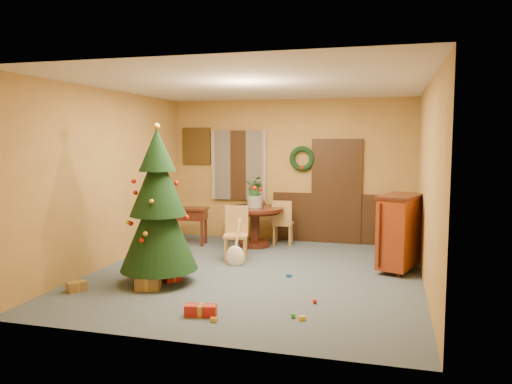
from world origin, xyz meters
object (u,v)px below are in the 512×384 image
(christmas_tree, at_px, (158,208))
(dining_table, at_px, (255,219))
(writing_desk, at_px, (186,217))
(sideboard, at_px, (399,230))
(chair_near, at_px, (236,231))

(christmas_tree, bearing_deg, dining_table, 76.24)
(writing_desk, height_order, sideboard, sideboard)
(christmas_tree, xyz_separation_m, writing_desk, (-0.68, 2.60, -0.54))
(writing_desk, bearing_deg, dining_table, 7.65)
(dining_table, height_order, christmas_tree, christmas_tree)
(dining_table, xyz_separation_m, sideboard, (2.70, -1.18, 0.11))
(dining_table, xyz_separation_m, christmas_tree, (-0.68, -2.78, 0.56))
(chair_near, xyz_separation_m, sideboard, (2.72, -0.04, 0.15))
(sideboard, bearing_deg, dining_table, 156.41)
(dining_table, relative_size, christmas_tree, 0.48)
(dining_table, relative_size, writing_desk, 1.28)
(dining_table, distance_m, chair_near, 1.13)
(sideboard, bearing_deg, writing_desk, 166.23)
(christmas_tree, height_order, writing_desk, christmas_tree)
(christmas_tree, distance_m, writing_desk, 2.74)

